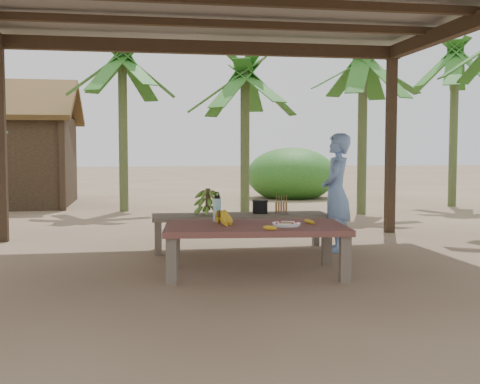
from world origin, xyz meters
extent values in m
plane|color=brown|center=(0.00, 0.00, 0.00)|extent=(80.00, 80.00, 0.00)
cube|color=black|center=(-2.80, 2.30, 1.35)|extent=(0.13, 0.13, 2.70)
cube|color=black|center=(2.80, 2.30, 1.35)|extent=(0.13, 0.13, 2.70)
cube|color=black|center=(0.00, 2.30, 2.70)|extent=(5.80, 0.14, 0.18)
cube|color=black|center=(2.80, 0.00, 2.70)|extent=(0.14, 4.80, 0.18)
cube|color=brown|center=(-0.68, -0.73, 0.22)|extent=(0.11, 0.11, 0.44)
cube|color=brown|center=(0.95, -0.90, 0.22)|extent=(0.11, 0.11, 0.44)
cube|color=brown|center=(-0.59, 0.11, 0.22)|extent=(0.11, 0.11, 0.44)
cube|color=brown|center=(1.04, -0.06, 0.22)|extent=(0.11, 0.11, 0.44)
cube|color=maroon|center=(0.18, -0.40, 0.47)|extent=(1.89, 1.18, 0.06)
cube|color=brown|center=(-0.75, 0.85, 0.20)|extent=(0.08, 0.08, 0.40)
cube|color=brown|center=(1.31, 0.81, 0.20)|extent=(0.08, 0.08, 0.40)
cube|color=brown|center=(-0.74, 1.31, 0.20)|extent=(0.08, 0.08, 0.40)
cube|color=brown|center=(1.32, 1.27, 0.20)|extent=(0.08, 0.08, 0.40)
cube|color=brown|center=(0.29, 1.06, 0.42)|extent=(2.21, 0.64, 0.05)
cylinder|color=white|center=(0.47, -0.54, 0.51)|extent=(0.26, 0.26, 0.01)
cylinder|color=white|center=(0.47, -0.54, 0.52)|extent=(0.28, 0.28, 0.02)
cube|color=brown|center=(0.47, -0.54, 0.53)|extent=(0.15, 0.11, 0.02)
ellipsoid|color=gold|center=(0.24, -0.81, 0.52)|extent=(0.16, 0.07, 0.04)
ellipsoid|color=gold|center=(0.75, -0.40, 0.52)|extent=(0.10, 0.15, 0.04)
cylinder|color=#43BAD4|center=(-0.15, -0.01, 0.62)|extent=(0.08, 0.08, 0.24)
cylinder|color=black|center=(-0.15, -0.01, 0.76)|extent=(0.06, 0.06, 0.03)
torus|color=black|center=(-0.15, -0.01, 0.79)|extent=(0.05, 0.01, 0.05)
cylinder|color=black|center=(0.55, 1.14, 0.53)|extent=(0.19, 0.19, 0.16)
imported|color=#6F93D2|center=(1.44, 0.80, 0.73)|extent=(0.53, 0.62, 1.46)
cylinder|color=#596638|center=(3.32, 4.82, 1.51)|extent=(0.18, 0.18, 3.03)
cylinder|color=#596638|center=(1.12, 5.42, 1.39)|extent=(0.18, 0.18, 2.78)
cylinder|color=#596638|center=(-1.26, 6.17, 1.58)|extent=(0.18, 0.18, 3.16)
cylinder|color=#596638|center=(5.93, 6.08, 1.70)|extent=(0.18, 0.18, 3.39)
camera|label=1|loc=(-0.98, -6.29, 1.25)|focal=45.00mm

